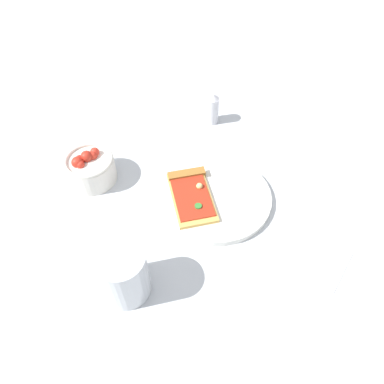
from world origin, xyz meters
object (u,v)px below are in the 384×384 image
pizza_slice_main (192,193)px  soda_glass (124,275)px  plate (216,197)px  pepper_shaker (212,108)px  paper_napkin (315,257)px  salad_bowl (90,168)px

pizza_slice_main → soda_glass: soda_glass is taller
soda_glass → plate: bearing=-91.1°
soda_glass → pepper_shaker: 0.48m
soda_glass → paper_napkin: bearing=-132.1°
pizza_slice_main → paper_napkin: (-0.27, -0.03, -0.02)m
soda_glass → pizza_slice_main: bearing=-81.5°
soda_glass → pepper_shaker: (0.15, -0.46, -0.01)m
plate → pepper_shaker: 0.26m
plate → soda_glass: 0.26m
pepper_shaker → plate: bearing=127.8°
plate → pizza_slice_main: bearing=38.1°
soda_glass → salad_bowl: bearing=-30.1°
pizza_slice_main → paper_napkin: 0.27m
plate → paper_napkin: 0.23m
paper_napkin → soda_glass: bearing=47.9°
paper_napkin → salad_bowl: bearing=13.9°
pizza_slice_main → soda_glass: size_ratio=1.49×
plate → soda_glass: (0.01, 0.26, 0.04)m
pizza_slice_main → paper_napkin: pizza_slice_main is taller
pizza_slice_main → salad_bowl: bearing=22.6°
soda_glass → pepper_shaker: size_ratio=1.33×
salad_bowl → paper_napkin: 0.49m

